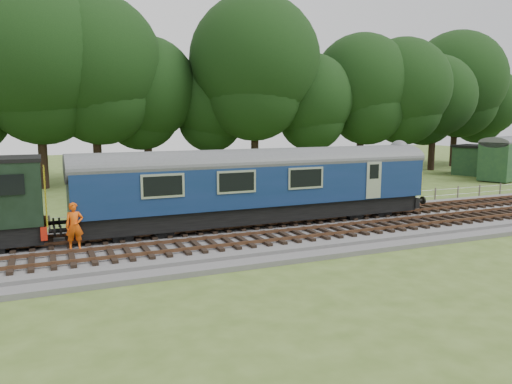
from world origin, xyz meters
name	(u,v)px	position (x,y,z in m)	size (l,w,h in m)	color
ground	(346,229)	(0.00, 0.00, 0.00)	(120.00, 120.00, 0.00)	#445A21
ballast	(346,226)	(0.00, 0.00, 0.17)	(70.00, 7.00, 0.35)	#4C4C4F
track_north	(332,216)	(0.00, 1.40, 0.42)	(67.20, 2.40, 0.21)	black
track_south	(365,228)	(0.00, -1.60, 0.42)	(67.20, 2.40, 0.21)	black
fence	(304,214)	(0.00, 4.50, 0.00)	(64.00, 0.12, 1.00)	#6B6054
tree_line	(212,180)	(0.00, 22.00, 0.00)	(70.00, 8.00, 18.00)	black
dmu_railcar	(260,180)	(-4.21, 1.40, 2.61)	(18.05, 2.86, 3.88)	black
worker	(74,226)	(-13.09, -0.03, 1.32)	(0.71, 0.46, 1.94)	#ED530C
shed	(475,160)	(25.29, 15.57, 1.50)	(4.63, 4.63, 2.95)	#193722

